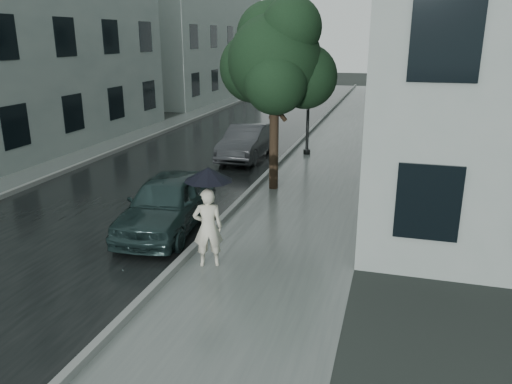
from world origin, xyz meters
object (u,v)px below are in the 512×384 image
(car_near, at_px, (167,203))
(lamp_post, at_px, (306,77))
(pedestrian, at_px, (208,228))
(street_tree, at_px, (276,60))
(car_far, at_px, (246,142))

(car_near, bearing_deg, lamp_post, 74.38)
(lamp_post, relative_size, car_near, 1.34)
(pedestrian, distance_m, lamp_post, 11.12)
(lamp_post, distance_m, car_near, 9.68)
(street_tree, relative_size, car_near, 1.41)
(street_tree, height_order, car_near, street_tree)
(lamp_post, bearing_deg, car_near, -84.51)
(car_near, xyz_separation_m, car_far, (-0.33, 7.82, -0.04))
(lamp_post, xyz_separation_m, car_near, (-1.70, -9.22, -2.40))
(pedestrian, height_order, street_tree, street_tree)
(pedestrian, relative_size, car_far, 0.43)
(pedestrian, xyz_separation_m, street_tree, (-0.04, 5.92, 3.10))
(pedestrian, relative_size, lamp_post, 0.31)
(street_tree, distance_m, lamp_post, 5.04)
(car_far, bearing_deg, street_tree, -60.78)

